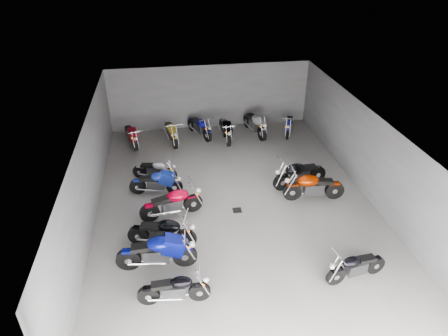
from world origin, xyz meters
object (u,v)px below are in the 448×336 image
Objects in this scene: drain_grate at (237,210)px; motorcycle_left_f at (155,170)px; motorcycle_left_a at (175,289)px; motorcycle_left_d at (172,203)px; motorcycle_right_d at (313,187)px; motorcycle_back_d at (225,129)px; motorcycle_back_c at (200,127)px; motorcycle_back_f at (289,125)px; motorcycle_right_a at (356,266)px; motorcycle_right_e at (299,174)px; motorcycle_left_b at (157,252)px; motorcycle_back_b at (171,132)px; motorcycle_left_c at (163,232)px; motorcycle_left_e at (157,183)px; motorcycle_back_a at (131,135)px; motorcycle_back_e at (255,123)px.

drain_grate is 3.91m from motorcycle_left_f.
motorcycle_left_d reaches higher than motorcycle_left_a.
motorcycle_back_d is (-2.41, 5.54, -0.02)m from motorcycle_right_d.
motorcycle_left_d is 1.25× the size of motorcycle_left_f.
motorcycle_back_f is (4.40, -0.37, -0.04)m from motorcycle_back_c.
motorcycle_right_e reaches higher than motorcycle_right_a.
motorcycle_back_b is (0.75, 8.35, -0.05)m from motorcycle_left_b.
drain_grate is 0.15× the size of motorcycle_back_b.
motorcycle_back_c reaches higher than drain_grate.
motorcycle_left_c is 5.85m from motorcycle_right_d.
motorcycle_left_e is at bearing 151.23° from drain_grate.
motorcycle_right_e is at bearing 138.20° from motorcycle_left_a.
motorcycle_back_c is at bearing -178.93° from motorcycle_left_c.
motorcycle_back_a is at bearing -154.80° from motorcycle_left_c.
motorcycle_right_d reaches higher than motorcycle_left_c.
motorcycle_left_b is at bearing 47.53° from motorcycle_back_e.
motorcycle_back_b is 1.07× the size of motorcycle_back_c.
motorcycle_right_d is 5.76m from motorcycle_back_f.
motorcycle_left_a is 6.71m from motorcycle_right_d.
motorcycle_right_e is (4.99, 1.18, 0.01)m from motorcycle_left_d.
motorcycle_left_a is 3.87m from motorcycle_left_d.
motorcycle_back_c is (1.62, 6.30, -0.02)m from motorcycle_left_d.
motorcycle_right_d is (5.32, 4.10, 0.08)m from motorcycle_left_a.
motorcycle_left_c is at bearing 56.37° from motorcycle_right_a.
motorcycle_left_b is at bearing 120.18° from motorcycle_right_d.
motorcycle_left_c is 4.10m from motorcycle_left_f.
motorcycle_back_b is 0.93× the size of motorcycle_back_e.
motorcycle_left_b reaches higher than motorcycle_back_a.
motorcycle_right_e is 1.21× the size of motorcycle_back_f.
motorcycle_right_a is 0.84× the size of motorcycle_right_e.
motorcycle_back_f is at bearing -24.80° from motorcycle_right_e.
motorcycle_back_b is at bearing -169.14° from motorcycle_left_c.
motorcycle_back_c is at bearing 169.97° from motorcycle_left_b.
motorcycle_left_d is at bearing 32.64° from motorcycle_left_f.
motorcycle_left_a is 6.45m from motorcycle_left_f.
motorcycle_left_e is at bearing -161.61° from motorcycle_left_c.
motorcycle_left_a reaches higher than motorcycle_left_f.
motorcycle_left_f is (-0.47, 6.43, -0.03)m from motorcycle_left_a.
motorcycle_left_c reaches higher than motorcycle_left_f.
motorcycle_left_e is 5.41m from motorcycle_back_d.
motorcycle_left_d is 8.46m from motorcycle_back_f.
motorcycle_back_a is at bearing 42.04° from motorcycle_right_e.
motorcycle_left_a is 1.03× the size of motorcycle_right_a.
motorcycle_back_b is (0.79, 3.31, 0.08)m from motorcycle_left_f.
motorcycle_left_b reaches higher than motorcycle_right_a.
motorcycle_right_d is at bearing 122.84° from motorcycle_left_c.
motorcycle_left_a is 0.88× the size of motorcycle_left_d.
motorcycle_back_b reaches higher than motorcycle_back_c.
motorcycle_back_c is 1.07× the size of motorcycle_back_f.
motorcycle_left_a is 0.86× the size of motorcycle_right_e.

